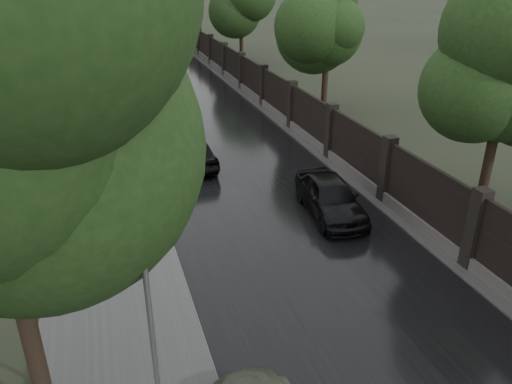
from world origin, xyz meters
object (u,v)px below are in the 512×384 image
at_px(tree_right_c, 241,7).
at_px(car_right_near, 330,197).
at_px(hatchback_left, 190,150).
at_px(lamp_post, 153,343).
at_px(tree_right_b, 328,32).
at_px(tree_right_a, 505,83).
at_px(traffic_light, 121,79).
at_px(tree_left_far, 50,21).

height_order(tree_right_c, car_right_near, tree_right_c).
relative_size(tree_right_c, hatchback_left, 1.60).
height_order(lamp_post, hatchback_left, lamp_post).
bearing_deg(tree_right_b, tree_right_a, -90.00).
bearing_deg(tree_right_a, lamp_post, -153.26).
bearing_deg(hatchback_left, tree_right_b, -153.63).
bearing_deg(lamp_post, tree_right_c, 71.48).
bearing_deg(hatchback_left, tree_right_a, 134.23).
distance_m(lamp_post, hatchback_left, 15.16).
height_order(traffic_light, hatchback_left, traffic_light).
relative_size(tree_right_a, lamp_post, 1.37).
height_order(tree_right_b, hatchback_left, tree_right_b).
relative_size(tree_right_b, tree_right_c, 1.00).
bearing_deg(tree_left_far, tree_right_b, -27.30).
relative_size(lamp_post, traffic_light, 1.28).
bearing_deg(lamp_post, tree_right_b, 57.82).
bearing_deg(lamp_post, traffic_light, 87.32).
height_order(tree_left_far, tree_right_b, tree_left_far).
distance_m(tree_left_far, tree_right_c, 18.45).
height_order(tree_right_b, tree_right_c, same).
relative_size(lamp_post, car_right_near, 1.17).
bearing_deg(car_right_near, lamp_post, -127.77).
bearing_deg(traffic_light, tree_right_a, -55.23).
bearing_deg(tree_left_far, hatchback_left, -66.65).
height_order(lamp_post, car_right_near, lamp_post).
relative_size(tree_left_far, lamp_post, 1.45).
bearing_deg(car_right_near, tree_right_c, 84.45).
distance_m(tree_right_c, lamp_post, 40.67).
xyz_separation_m(tree_right_c, lamp_post, (-12.90, -38.50, -2.28)).
distance_m(tree_left_far, lamp_post, 28.73).
distance_m(tree_right_c, hatchback_left, 26.02).
height_order(tree_left_far, tree_right_a, tree_left_far).
bearing_deg(tree_left_far, lamp_post, -84.79).
distance_m(tree_right_c, traffic_light, 19.26).
bearing_deg(tree_left_far, tree_right_c, 32.83).
height_order(tree_right_b, traffic_light, tree_right_b).
bearing_deg(lamp_post, tree_left_far, 95.21).
bearing_deg(tree_right_b, car_right_near, -113.87).
height_order(tree_right_b, car_right_near, tree_right_b).
bearing_deg(tree_right_b, traffic_light, 165.76).
height_order(tree_left_far, hatchback_left, tree_left_far).
relative_size(tree_right_a, car_right_near, 1.61).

